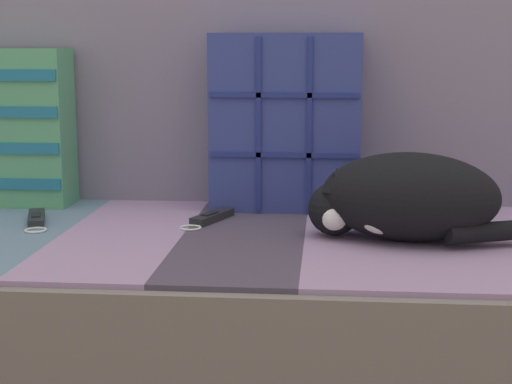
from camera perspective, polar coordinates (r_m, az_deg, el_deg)
name	(u,v)px	position (r m, az deg, el deg)	size (l,w,h in m)	color
couch	(246,317)	(1.79, -0.72, -9.07)	(1.95, 0.92, 0.40)	brown
sofa_backrest	(261,96)	(2.08, 0.35, 7.00)	(1.91, 0.14, 0.54)	slate
throw_pillow_quilted	(285,123)	(1.93, 2.15, 5.06)	(0.37, 0.14, 0.43)	navy
sleeping_cat	(402,199)	(1.65, 10.57, -0.49)	(0.44, 0.26, 0.18)	black
game_remote_near	(36,219)	(1.87, -15.68, -1.90)	(0.11, 0.20, 0.02)	black
game_remote_far	(211,218)	(1.82, -3.31, -1.87)	(0.11, 0.20, 0.02)	black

